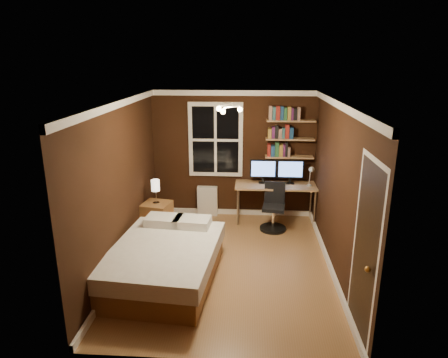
# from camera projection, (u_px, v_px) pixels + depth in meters

# --- Properties ---
(floor) EXTENTS (4.20, 4.20, 0.00)m
(floor) POSITION_uv_depth(u_px,v_px,m) (227.00, 263.00, 6.24)
(floor) COLOR olive
(floor) RESTS_ON ground
(wall_back) EXTENTS (3.20, 0.04, 2.50)m
(wall_back) POSITION_uv_depth(u_px,v_px,m) (233.00, 155.00, 7.88)
(wall_back) COLOR black
(wall_back) RESTS_ON ground
(wall_left) EXTENTS (0.04, 4.20, 2.50)m
(wall_left) POSITION_uv_depth(u_px,v_px,m) (121.00, 185.00, 5.98)
(wall_left) COLOR black
(wall_left) RESTS_ON ground
(wall_right) EXTENTS (0.04, 4.20, 2.50)m
(wall_right) POSITION_uv_depth(u_px,v_px,m) (337.00, 190.00, 5.78)
(wall_right) COLOR black
(wall_right) RESTS_ON ground
(ceiling) EXTENTS (3.20, 4.20, 0.02)m
(ceiling) POSITION_uv_depth(u_px,v_px,m) (228.00, 102.00, 5.52)
(ceiling) COLOR white
(ceiling) RESTS_ON wall_back
(window) EXTENTS (1.06, 0.06, 1.46)m
(window) POSITION_uv_depth(u_px,v_px,m) (216.00, 140.00, 7.78)
(window) COLOR white
(window) RESTS_ON wall_back
(door) EXTENTS (0.03, 0.82, 2.05)m
(door) POSITION_uv_depth(u_px,v_px,m) (364.00, 254.00, 4.36)
(door) COLOR black
(door) RESTS_ON ground
(door_knob) EXTENTS (0.06, 0.06, 0.06)m
(door_knob) POSITION_uv_depth(u_px,v_px,m) (368.00, 269.00, 4.09)
(door_knob) COLOR #B77C32
(door_knob) RESTS_ON door
(ceiling_fixture) EXTENTS (0.44, 0.44, 0.18)m
(ceiling_fixture) POSITION_uv_depth(u_px,v_px,m) (227.00, 110.00, 5.45)
(ceiling_fixture) COLOR beige
(ceiling_fixture) RESTS_ON ceiling
(bookshelf_lower) EXTENTS (0.92, 0.22, 0.03)m
(bookshelf_lower) POSITION_uv_depth(u_px,v_px,m) (289.00, 157.00, 7.70)
(bookshelf_lower) COLOR #99704A
(bookshelf_lower) RESTS_ON wall_back
(books_row_lower) EXTENTS (0.42, 0.16, 0.23)m
(books_row_lower) POSITION_uv_depth(u_px,v_px,m) (289.00, 150.00, 7.66)
(books_row_lower) COLOR maroon
(books_row_lower) RESTS_ON bookshelf_lower
(bookshelf_middle) EXTENTS (0.92, 0.22, 0.03)m
(bookshelf_middle) POSITION_uv_depth(u_px,v_px,m) (290.00, 139.00, 7.60)
(bookshelf_middle) COLOR #99704A
(bookshelf_middle) RESTS_ON wall_back
(books_row_middle) EXTENTS (0.42, 0.16, 0.23)m
(books_row_middle) POSITION_uv_depth(u_px,v_px,m) (290.00, 132.00, 7.56)
(books_row_middle) COLOR navy
(books_row_middle) RESTS_ON bookshelf_middle
(bookshelf_upper) EXTENTS (0.92, 0.22, 0.03)m
(bookshelf_upper) POSITION_uv_depth(u_px,v_px,m) (291.00, 121.00, 7.50)
(bookshelf_upper) COLOR #99704A
(bookshelf_upper) RESTS_ON wall_back
(books_row_upper) EXTENTS (0.54, 0.16, 0.23)m
(books_row_upper) POSITION_uv_depth(u_px,v_px,m) (291.00, 114.00, 7.46)
(books_row_upper) COLOR #265931
(books_row_upper) RESTS_ON bookshelf_upper
(bed) EXTENTS (1.61, 2.11, 0.67)m
(bed) POSITION_uv_depth(u_px,v_px,m) (165.00, 261.00, 5.71)
(bed) COLOR brown
(bed) RESTS_ON ground
(nightstand) EXTENTS (0.55, 0.55, 0.59)m
(nightstand) POSITION_uv_depth(u_px,v_px,m) (157.00, 218.00, 7.23)
(nightstand) COLOR brown
(nightstand) RESTS_ON ground
(bedside_lamp) EXTENTS (0.15, 0.15, 0.44)m
(bedside_lamp) POSITION_uv_depth(u_px,v_px,m) (156.00, 192.00, 7.09)
(bedside_lamp) COLOR beige
(bedside_lamp) RESTS_ON nightstand
(radiator) EXTENTS (0.40, 0.14, 0.61)m
(radiator) POSITION_uv_depth(u_px,v_px,m) (207.00, 201.00, 8.08)
(radiator) COLOR silver
(radiator) RESTS_ON ground
(desk) EXTENTS (1.57, 0.59, 0.75)m
(desk) POSITION_uv_depth(u_px,v_px,m) (276.00, 188.00, 7.69)
(desk) COLOR #99704A
(desk) RESTS_ON ground
(monitor_left) EXTENTS (0.51, 0.12, 0.47)m
(monitor_left) POSITION_uv_depth(u_px,v_px,m) (263.00, 172.00, 7.70)
(monitor_left) COLOR black
(monitor_left) RESTS_ON desk
(monitor_right) EXTENTS (0.51, 0.12, 0.47)m
(monitor_right) POSITION_uv_depth(u_px,v_px,m) (290.00, 172.00, 7.67)
(monitor_right) COLOR black
(monitor_right) RESTS_ON desk
(desk_lamp) EXTENTS (0.14, 0.32, 0.44)m
(desk_lamp) POSITION_uv_depth(u_px,v_px,m) (311.00, 176.00, 7.46)
(desk_lamp) COLOR silver
(desk_lamp) RESTS_ON desk
(office_chair) EXTENTS (0.49, 0.49, 0.89)m
(office_chair) POSITION_uv_depth(u_px,v_px,m) (274.00, 213.00, 7.41)
(office_chair) COLOR black
(office_chair) RESTS_ON ground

